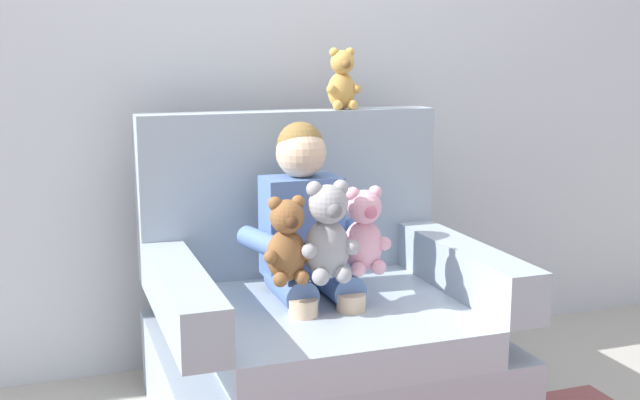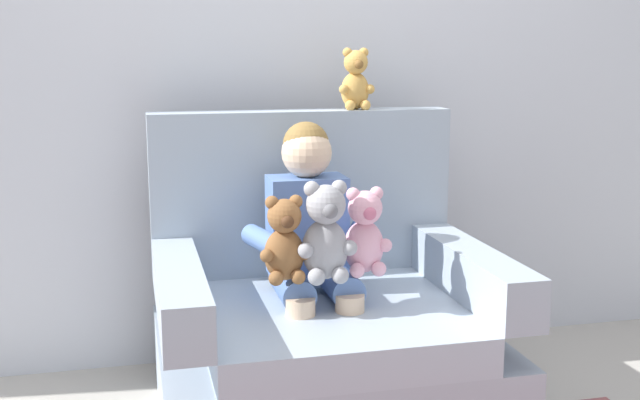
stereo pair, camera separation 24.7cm
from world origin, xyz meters
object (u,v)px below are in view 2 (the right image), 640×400
at_px(plush_grey, 326,234).
at_px(plush_honey_on_backrest, 356,81).
at_px(armchair, 323,326).
at_px(plush_pink, 365,234).
at_px(plush_brown, 284,242).
at_px(seated_child, 311,234).

distance_m(plush_grey, plush_honey_on_backrest, 0.71).
relative_size(armchair, plush_pink, 3.91).
height_order(armchair, plush_pink, armchair).
relative_size(plush_pink, plush_honey_on_backrest, 1.25).
bearing_deg(plush_pink, armchair, 107.02).
xyz_separation_m(plush_pink, plush_grey, (-0.14, -0.04, 0.02)).
xyz_separation_m(armchair, plush_honey_on_backrest, (0.20, 0.33, 0.81)).
bearing_deg(armchair, plush_pink, -51.76).
xyz_separation_m(plush_brown, plush_grey, (0.13, -0.02, 0.02)).
xyz_separation_m(plush_pink, plush_honey_on_backrest, (0.10, 0.46, 0.46)).
bearing_deg(seated_child, armchair, -21.19).
relative_size(armchair, plush_grey, 3.49).
bearing_deg(plush_brown, plush_honey_on_backrest, 62.64).
distance_m(plush_pink, plush_grey, 0.15).
distance_m(plush_brown, plush_honey_on_backrest, 0.76).
bearing_deg(plush_brown, plush_grey, 1.33).
bearing_deg(plush_honey_on_backrest, plush_grey, -130.95).
distance_m(seated_child, plush_pink, 0.21).
bearing_deg(plush_grey, armchair, 84.83).
bearing_deg(seated_child, plush_honey_on_backrest, 57.17).
xyz_separation_m(armchair, seated_child, (-0.04, 0.02, 0.32)).
relative_size(plush_brown, plush_pink, 0.96).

